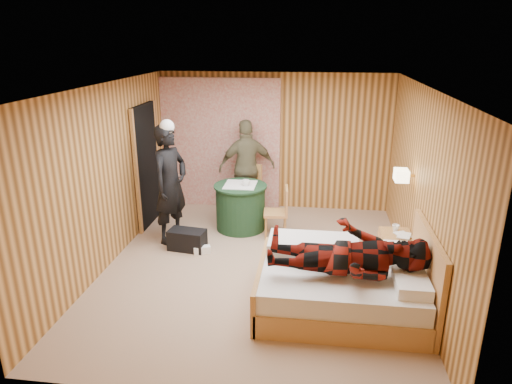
# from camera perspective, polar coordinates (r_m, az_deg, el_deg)

# --- Properties ---
(floor) EXTENTS (4.20, 5.00, 0.01)m
(floor) POSITION_cam_1_polar(r_m,az_deg,el_deg) (6.52, 0.12, -9.40)
(floor) COLOR tan
(floor) RESTS_ON ground
(ceiling) EXTENTS (4.20, 5.00, 0.01)m
(ceiling) POSITION_cam_1_polar(r_m,az_deg,el_deg) (5.77, 0.14, 13.04)
(ceiling) COLOR silver
(ceiling) RESTS_ON wall_back
(wall_back) EXTENTS (4.20, 0.02, 2.50)m
(wall_back) POSITION_cam_1_polar(r_m,az_deg,el_deg) (8.43, 2.36, 6.26)
(wall_back) COLOR tan
(wall_back) RESTS_ON floor
(wall_left) EXTENTS (0.02, 5.00, 2.50)m
(wall_left) POSITION_cam_1_polar(r_m,az_deg,el_deg) (6.62, -18.20, 1.80)
(wall_left) COLOR tan
(wall_left) RESTS_ON floor
(wall_right) EXTENTS (0.02, 5.00, 2.50)m
(wall_right) POSITION_cam_1_polar(r_m,az_deg,el_deg) (6.13, 19.99, 0.27)
(wall_right) COLOR tan
(wall_right) RESTS_ON floor
(curtain) EXTENTS (2.20, 0.08, 2.40)m
(curtain) POSITION_cam_1_polar(r_m,az_deg,el_deg) (8.52, -4.44, 6.01)
(curtain) COLOR beige
(curtain) RESTS_ON floor
(doorway) EXTENTS (0.06, 0.90, 2.05)m
(doorway) POSITION_cam_1_polar(r_m,az_deg,el_deg) (7.90, -13.51, 3.21)
(doorway) COLOR black
(doorway) RESTS_ON floor
(wall_lamp) EXTENTS (0.26, 0.24, 0.16)m
(wall_lamp) POSITION_cam_1_polar(r_m,az_deg,el_deg) (6.50, 17.74, 2.01)
(wall_lamp) COLOR gold
(wall_lamp) RESTS_ON wall_right
(bed) EXTENTS (1.95, 1.50, 1.03)m
(bed) POSITION_cam_1_polar(r_m,az_deg,el_deg) (5.61, 10.70, -11.26)
(bed) COLOR #E1965C
(bed) RESTS_ON floor
(nightstand) EXTENTS (0.43, 0.58, 0.56)m
(nightstand) POSITION_cam_1_polar(r_m,az_deg,el_deg) (6.54, 16.96, -7.32)
(nightstand) COLOR #E1965C
(nightstand) RESTS_ON floor
(round_table) EXTENTS (0.88, 0.88, 0.78)m
(round_table) POSITION_cam_1_polar(r_m,az_deg,el_deg) (7.63, -1.94, -1.81)
(round_table) COLOR #1F4428
(round_table) RESTS_ON floor
(chair_far) EXTENTS (0.55, 0.55, 0.93)m
(chair_far) POSITION_cam_1_polar(r_m,az_deg,el_deg) (8.22, -0.94, 0.81)
(chair_far) COLOR #E1965C
(chair_far) RESTS_ON floor
(chair_near) EXTENTS (0.41, 0.41, 0.83)m
(chair_near) POSITION_cam_1_polar(r_m,az_deg,el_deg) (7.29, 3.05, -2.07)
(chair_near) COLOR #E1965C
(chair_near) RESTS_ON floor
(duffel_bag) EXTENTS (0.59, 0.36, 0.31)m
(duffel_bag) POSITION_cam_1_polar(r_m,az_deg,el_deg) (7.05, -8.60, -5.93)
(duffel_bag) COLOR black
(duffel_bag) RESTS_ON floor
(sneaker_left) EXTENTS (0.27, 0.19, 0.11)m
(sneaker_left) POSITION_cam_1_polar(r_m,az_deg,el_deg) (6.93, -6.77, -7.19)
(sneaker_left) COLOR white
(sneaker_left) RESTS_ON floor
(sneaker_right) EXTENTS (0.25, 0.13, 0.11)m
(sneaker_right) POSITION_cam_1_polar(r_m,az_deg,el_deg) (7.60, -2.59, -4.68)
(sneaker_right) COLOR white
(sneaker_right) RESTS_ON floor
(woman_standing) EXTENTS (0.67, 0.79, 1.85)m
(woman_standing) POSITION_cam_1_polar(r_m,az_deg,el_deg) (7.14, -10.64, 0.92)
(woman_standing) COLOR black
(woman_standing) RESTS_ON floor
(man_at_table) EXTENTS (1.09, 0.71, 1.72)m
(man_at_table) POSITION_cam_1_polar(r_m,az_deg,el_deg) (8.18, -1.13, 3.08)
(man_at_table) COLOR #6C6648
(man_at_table) RESTS_ON floor
(man_on_bed) EXTENTS (0.86, 0.67, 1.77)m
(man_on_bed) POSITION_cam_1_polar(r_m,az_deg,el_deg) (5.12, 11.49, -6.26)
(man_on_bed) COLOR #69110A
(man_on_bed) RESTS_ON bed
(book_lower) EXTENTS (0.25, 0.27, 0.02)m
(book_lower) POSITION_cam_1_polar(r_m,az_deg,el_deg) (6.38, 17.27, -5.25)
(book_lower) COLOR white
(book_lower) RESTS_ON nightstand
(book_upper) EXTENTS (0.22, 0.26, 0.02)m
(book_upper) POSITION_cam_1_polar(r_m,az_deg,el_deg) (6.37, 17.28, -5.09)
(book_upper) COLOR white
(book_upper) RESTS_ON nightstand
(cup_nightstand) EXTENTS (0.13, 0.13, 0.09)m
(cup_nightstand) POSITION_cam_1_polar(r_m,az_deg,el_deg) (6.53, 17.06, -4.33)
(cup_nightstand) COLOR white
(cup_nightstand) RESTS_ON nightstand
(cup_table) EXTENTS (0.15, 0.15, 0.10)m
(cup_table) POSITION_cam_1_polar(r_m,az_deg,el_deg) (7.43, -1.28, 1.16)
(cup_table) COLOR white
(cup_table) RESTS_ON round_table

